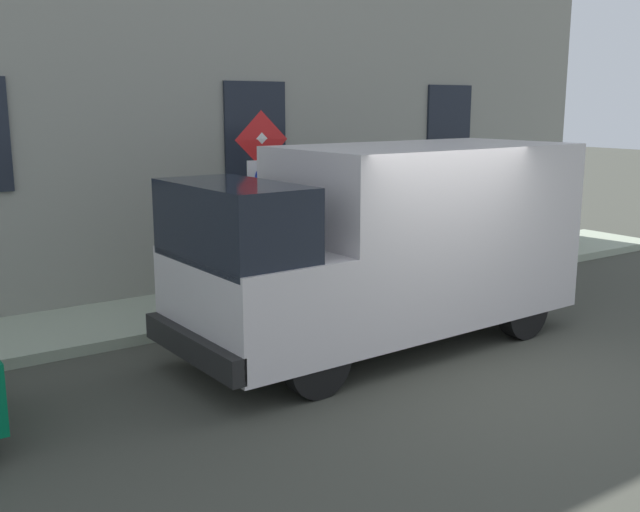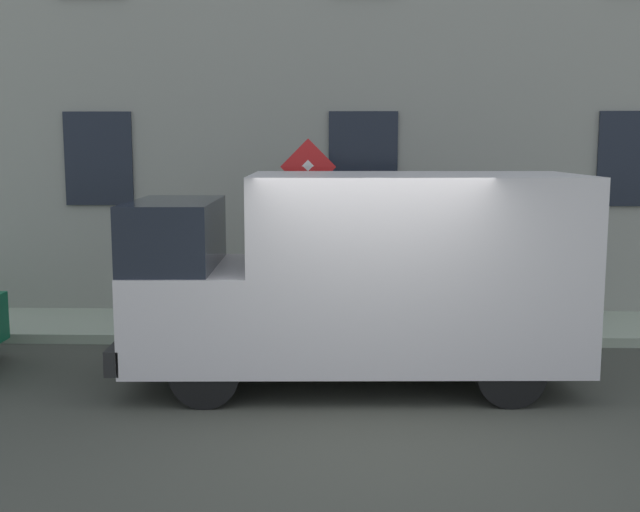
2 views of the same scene
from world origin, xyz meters
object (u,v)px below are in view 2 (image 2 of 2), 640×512
object	(u,v)px
bicycle_orange	(402,294)
litter_bin	(466,301)
sign_post_stacked	(308,219)
bicycle_blue	(340,294)
bicycle_purple	(465,294)
pedestrian	(491,260)
delivery_van	(363,273)

from	to	relation	value
bicycle_orange	litter_bin	world-z (taller)	litter_bin
sign_post_stacked	bicycle_blue	bearing A→B (deg)	-23.15
bicycle_purple	litter_bin	xyz separation A→B (m)	(-0.93, 0.13, 0.08)
bicycle_blue	bicycle_orange	bearing A→B (deg)	-172.02
pedestrian	litter_bin	size ratio (longest dim) A/B	1.91
bicycle_blue	litter_bin	xyz separation A→B (m)	(-0.93, -1.82, 0.08)
bicycle_purple	bicycle_blue	distance (m)	1.94
sign_post_stacked	pedestrian	world-z (taller)	sign_post_stacked
pedestrian	bicycle_orange	bearing A→B (deg)	-128.27
bicycle_purple	bicycle_orange	xyz separation A→B (m)	(-0.00, 0.97, 0.00)
bicycle_orange	bicycle_blue	size ratio (longest dim) A/B	1.00
bicycle_orange	bicycle_blue	distance (m)	0.97
pedestrian	litter_bin	xyz separation A→B (m)	(-0.85, 0.50, -0.48)
bicycle_purple	bicycle_orange	size ratio (longest dim) A/B	1.00
delivery_van	bicycle_purple	bearing A→B (deg)	-121.35
sign_post_stacked	pedestrian	size ratio (longest dim) A/B	1.54
bicycle_purple	litter_bin	size ratio (longest dim) A/B	1.90
bicycle_blue	sign_post_stacked	bearing A→B (deg)	74.86
delivery_van	pedestrian	size ratio (longest dim) A/B	3.14
bicycle_orange	pedestrian	xyz separation A→B (m)	(-0.08, -1.35, 0.56)
bicycle_purple	bicycle_blue	size ratio (longest dim) A/B	1.00
bicycle_orange	bicycle_blue	xyz separation A→B (m)	(0.00, 0.97, 0.00)
delivery_van	pedestrian	xyz separation A→B (m)	(2.89, -2.06, -0.26)
sign_post_stacked	bicycle_blue	distance (m)	1.74
bicycle_purple	pedestrian	distance (m)	0.68
sign_post_stacked	bicycle_orange	size ratio (longest dim) A/B	1.55
delivery_van	bicycle_orange	xyz separation A→B (m)	(2.97, -0.71, -0.82)
bicycle_blue	pedestrian	distance (m)	2.39
delivery_van	bicycle_blue	xyz separation A→B (m)	(2.97, 0.26, -0.82)
sign_post_stacked	pedestrian	xyz separation A→B (m)	(1.00, -2.78, -0.73)
delivery_van	bicycle_orange	bearing A→B (deg)	-105.28
sign_post_stacked	litter_bin	size ratio (longest dim) A/B	2.95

